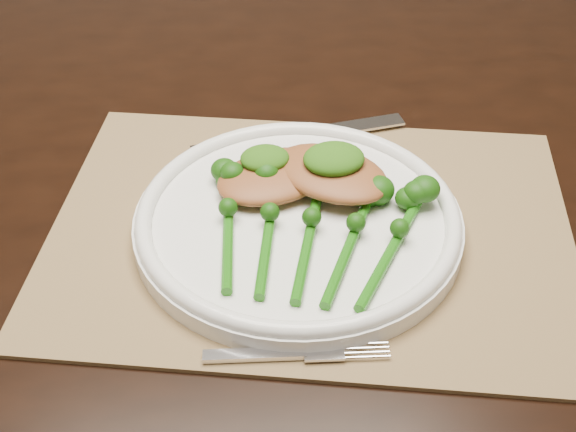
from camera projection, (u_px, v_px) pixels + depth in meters
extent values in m
cube|color=black|center=(243.00, 183.00, 0.83)|extent=(1.70, 1.10, 0.04)
cube|color=olive|center=(311.00, 229.00, 0.74)|extent=(0.55, 0.46, 0.00)
cylinder|color=white|center=(298.00, 224.00, 0.73)|extent=(0.30, 0.30, 0.02)
torus|color=white|center=(298.00, 215.00, 0.72)|extent=(0.29, 0.29, 0.02)
cube|color=silver|center=(235.00, 146.00, 0.83)|extent=(0.09, 0.03, 0.01)
cube|color=silver|center=(340.00, 129.00, 0.86)|extent=(0.14, 0.04, 0.00)
cube|color=silver|center=(255.00, 355.00, 0.62)|extent=(0.08, 0.02, 0.00)
ellipsoid|color=#97562C|center=(275.00, 176.00, 0.75)|extent=(0.13, 0.11, 0.02)
ellipsoid|color=#97562C|center=(331.00, 173.00, 0.75)|extent=(0.14, 0.14, 0.02)
ellipsoid|color=#1B480A|center=(265.00, 158.00, 0.75)|extent=(0.05, 0.04, 0.02)
ellipsoid|color=#1B480A|center=(334.00, 159.00, 0.74)|extent=(0.06, 0.05, 0.02)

